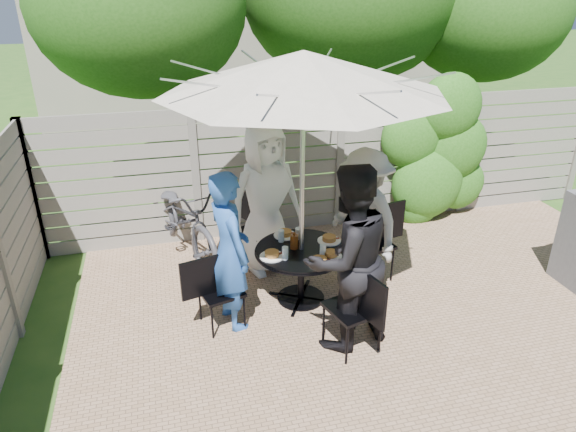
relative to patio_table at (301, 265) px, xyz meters
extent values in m
plane|color=#274F18|center=(1.05, -1.24, -0.45)|extent=(60.00, 60.00, 0.00)
cube|color=#9D785B|center=(1.05, -0.74, -0.44)|extent=(7.00, 6.00, 0.02)
cube|color=gray|center=(1.05, 1.76, 0.47)|extent=(8.00, 0.10, 1.85)
ellipsoid|color=#215A14|center=(2.45, 1.61, 0.45)|extent=(1.20, 0.70, 1.80)
cube|color=gray|center=(1.05, 10.76, 2.05)|extent=(10.00, 6.00, 5.00)
ellipsoid|color=#1E4A11|center=(-1.45, 3.76, 2.52)|extent=(3.20, 3.20, 2.72)
ellipsoid|color=#1E4A11|center=(4.25, 3.56, 2.38)|extent=(2.80, 2.80, 2.38)
cylinder|color=black|center=(0.00, 0.00, 0.18)|extent=(1.22, 1.22, 0.03)
cylinder|color=black|center=(0.00, 0.00, -0.14)|extent=(0.07, 0.07, 0.64)
cylinder|color=black|center=(0.00, 0.00, -0.44)|extent=(0.53, 0.53, 0.04)
cylinder|color=silver|center=(0.00, 0.00, 0.83)|extent=(0.05, 0.05, 2.57)
cone|color=beige|center=(0.00, 0.00, 2.06)|extent=(3.43, 3.43, 0.39)
cube|color=black|center=(-0.25, 0.92, 0.01)|extent=(0.59, 0.59, 0.04)
cube|color=black|center=(-0.33, 1.13, 0.25)|extent=(0.20, 0.43, 0.46)
imported|color=white|center=(-0.22, 0.80, 0.48)|extent=(1.03, 0.81, 1.86)
cube|color=black|center=(-0.92, -0.25, -0.04)|extent=(0.49, 0.49, 0.03)
cube|color=black|center=(-1.11, -0.30, 0.18)|extent=(0.40, 0.13, 0.41)
imported|color=#2655A7|center=(-0.80, -0.22, 0.39)|extent=(0.55, 0.70, 1.69)
cube|color=black|center=(0.25, -0.92, 0.01)|extent=(0.55, 0.55, 0.04)
cube|color=black|center=(0.31, -1.13, 0.25)|extent=(0.15, 0.44, 0.46)
imported|color=black|center=(0.22, -0.80, 0.48)|extent=(1.06, 0.92, 1.87)
cube|color=black|center=(0.92, 0.25, 0.01)|extent=(0.54, 0.54, 0.04)
cube|color=black|center=(1.14, 0.29, 0.26)|extent=(0.45, 0.12, 0.46)
imported|color=#A3A29E|center=(0.80, 0.22, 0.37)|extent=(0.87, 1.19, 1.65)
cylinder|color=white|center=(-0.09, 0.35, 0.20)|extent=(0.26, 0.26, 0.01)
cylinder|color=#A2612F|center=(-0.09, 0.35, 0.24)|extent=(0.15, 0.15, 0.05)
cylinder|color=white|center=(-0.35, -0.09, 0.20)|extent=(0.26, 0.26, 0.01)
cylinder|color=#A2612F|center=(-0.35, -0.09, 0.24)|extent=(0.15, 0.15, 0.05)
cylinder|color=white|center=(0.09, -0.35, 0.20)|extent=(0.26, 0.26, 0.01)
cylinder|color=#A2612F|center=(0.09, -0.35, 0.24)|extent=(0.15, 0.15, 0.05)
cylinder|color=white|center=(0.35, 0.09, 0.20)|extent=(0.26, 0.26, 0.01)
cylinder|color=#A2612F|center=(0.35, 0.09, 0.24)|extent=(0.15, 0.15, 0.05)
cylinder|color=white|center=(0.25, -0.24, 0.20)|extent=(0.24, 0.24, 0.01)
cylinder|color=#A2612F|center=(0.25, -0.24, 0.24)|extent=(0.14, 0.14, 0.05)
cylinder|color=silver|center=(-0.17, 0.22, 0.27)|extent=(0.07, 0.07, 0.14)
cylinder|color=silver|center=(-0.22, -0.17, 0.27)|extent=(0.07, 0.07, 0.14)
cylinder|color=silver|center=(0.17, -0.22, 0.27)|extent=(0.07, 0.07, 0.14)
cylinder|color=#59280C|center=(-0.07, 0.03, 0.28)|extent=(0.09, 0.09, 0.16)
cylinder|color=#C6B293|center=(0.04, 0.24, 0.26)|extent=(0.08, 0.08, 0.12)
imported|color=#333338|center=(-1.18, 1.36, 0.08)|extent=(1.33, 2.14, 1.06)
camera|label=1|loc=(-1.35, -4.69, 2.83)|focal=32.00mm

